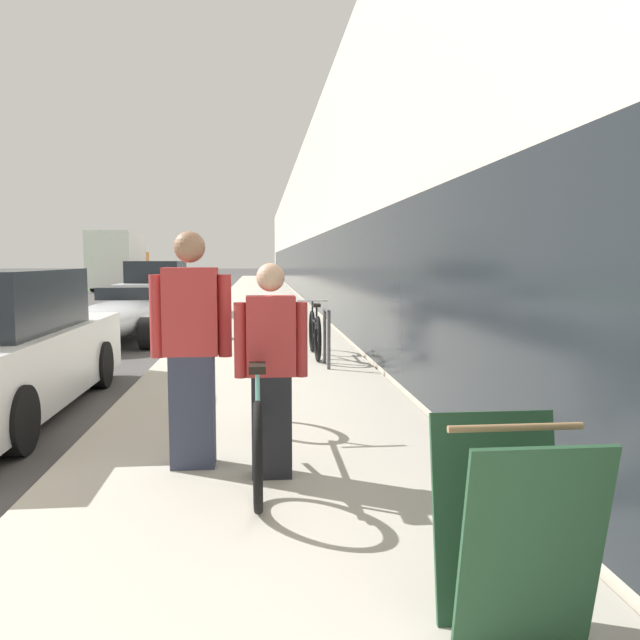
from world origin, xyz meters
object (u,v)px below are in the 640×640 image
object	(u,v)px
vintage_roadster_curbside	(118,319)
moving_truck	(119,261)
person_bystander	(192,350)
cruiser_bike_nearest	(315,333)
bike_rack_hoop	(327,331)
parked_sedan_far	(157,291)
sandwich_board_sign	(513,531)
person_rider	(271,370)
tandem_bicycle	(258,414)

from	to	relation	value
vintage_roadster_curbside	moving_truck	xyz separation A→B (m)	(-4.61, 21.54, 1.08)
person_bystander	cruiser_bike_nearest	size ratio (longest dim) A/B	1.03
bike_rack_hoop	vintage_roadster_curbside	size ratio (longest dim) A/B	0.21
vintage_roadster_curbside	parked_sedan_far	xyz separation A→B (m)	(-0.13, 5.77, 0.26)
sandwich_board_sign	moving_truck	bearing A→B (deg)	104.82
cruiser_bike_nearest	person_rider	bearing A→B (deg)	-98.28
tandem_bicycle	person_rider	bearing A→B (deg)	-74.05
moving_truck	vintage_roadster_curbside	bearing A→B (deg)	-77.92
tandem_bicycle	vintage_roadster_curbside	size ratio (longest dim) A/B	0.66
tandem_bicycle	bike_rack_hoop	distance (m)	4.35
vintage_roadster_curbside	sandwich_board_sign	bearing A→B (deg)	-69.73
moving_truck	tandem_bicycle	bearing A→B (deg)	-75.93
tandem_bicycle	vintage_roadster_curbside	bearing A→B (deg)	109.24
tandem_bicycle	bike_rack_hoop	xyz separation A→B (m)	(0.99, 4.24, 0.14)
bike_rack_hoop	parked_sedan_far	size ratio (longest dim) A/B	0.19
person_rider	cruiser_bike_nearest	xyz separation A→B (m)	(0.80, 5.49, -0.39)
cruiser_bike_nearest	sandwich_board_sign	xyz separation A→B (m)	(0.14, -7.52, 0.08)
tandem_bicycle	bike_rack_hoop	bearing A→B (deg)	76.87
tandem_bicycle	cruiser_bike_nearest	distance (m)	5.23
tandem_bicycle	bike_rack_hoop	world-z (taller)	tandem_bicycle
vintage_roadster_curbside	parked_sedan_far	world-z (taller)	parked_sedan_far
person_rider	person_bystander	size ratio (longest dim) A/B	0.87
person_rider	vintage_roadster_curbside	distance (m)	8.90
cruiser_bike_nearest	sandwich_board_sign	bearing A→B (deg)	-88.92
tandem_bicycle	sandwich_board_sign	bearing A→B (deg)	-66.30
vintage_roadster_curbside	parked_sedan_far	bearing A→B (deg)	91.30
bike_rack_hoop	moving_truck	bearing A→B (deg)	108.34
cruiser_bike_nearest	moving_truck	bearing A→B (deg)	108.79
bike_rack_hoop	sandwich_board_sign	xyz separation A→B (m)	(0.05, -6.60, -0.06)
sandwich_board_sign	bike_rack_hoop	bearing A→B (deg)	90.42
sandwich_board_sign	parked_sedan_far	xyz separation A→B (m)	(-3.98, 16.19, 0.18)
person_rider	moving_truck	xyz separation A→B (m)	(-7.52, 29.94, 0.68)
person_rider	parked_sedan_far	bearing A→B (deg)	102.11
tandem_bicycle	cruiser_bike_nearest	size ratio (longest dim) A/B	1.53
tandem_bicycle	person_bystander	world-z (taller)	person_bystander
sandwich_board_sign	parked_sedan_far	distance (m)	16.67
cruiser_bike_nearest	moving_truck	distance (m)	25.84
person_bystander	vintage_roadster_curbside	distance (m)	8.46
person_bystander	cruiser_bike_nearest	bearing A→B (deg)	75.14
tandem_bicycle	sandwich_board_sign	xyz separation A→B (m)	(1.04, -2.36, 0.08)
moving_truck	person_rider	bearing A→B (deg)	-75.90
cruiser_bike_nearest	moving_truck	world-z (taller)	moving_truck
person_rider	person_bystander	world-z (taller)	person_bystander
person_bystander	parked_sedan_far	distance (m)	14.11
vintage_roadster_curbside	cruiser_bike_nearest	bearing A→B (deg)	-38.06
person_rider	parked_sedan_far	distance (m)	14.49
person_rider	cruiser_bike_nearest	size ratio (longest dim) A/B	0.89
person_rider	moving_truck	world-z (taller)	moving_truck
sandwich_board_sign	vintage_roadster_curbside	distance (m)	11.11
bike_rack_hoop	sandwich_board_sign	size ratio (longest dim) A/B	0.94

